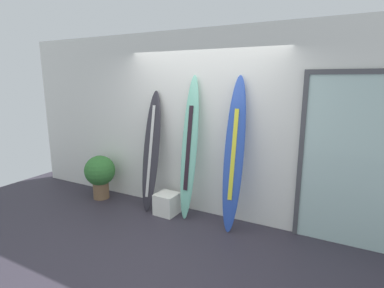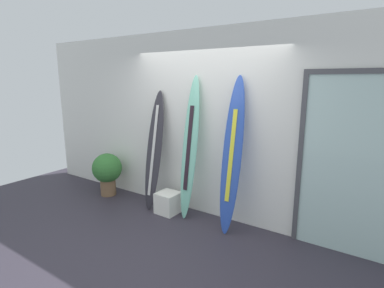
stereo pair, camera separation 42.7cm
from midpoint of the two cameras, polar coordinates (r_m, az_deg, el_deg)
name	(u,v)px [view 2 (the right image)]	position (r m, az deg, el deg)	size (l,w,h in m)	color
ground	(154,247)	(4.07, -4.06, -18.94)	(8.00, 8.00, 0.04)	#312C37
wall_back	(208,125)	(4.63, 5.62, 3.66)	(7.20, 0.20, 2.80)	white
surfboard_charcoal	(154,150)	(4.87, -4.68, -1.24)	(0.31, 0.44, 1.91)	#2C2A31
surfboard_seafoam	(190,149)	(4.48, 2.30, -0.98)	(0.26, 0.40, 2.15)	#7ACBB0
surfboard_cobalt	(232,157)	(4.12, 10.54, -2.40)	(0.30, 0.45, 2.14)	#2B4EB1
display_block_left	(168,203)	(4.85, -2.01, -11.09)	(0.34, 0.34, 0.33)	white
glass_door	(352,163)	(4.03, 30.74, -3.19)	(1.21, 0.06, 2.20)	silver
potted_plant	(107,170)	(5.62, -13.70, -4.92)	(0.53, 0.53, 0.77)	brown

